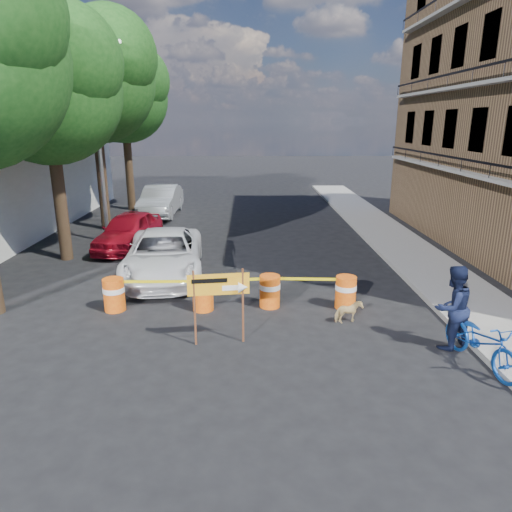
{
  "coord_description": "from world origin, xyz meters",
  "views": [
    {
      "loc": [
        -0.03,
        -9.44,
        4.93
      ],
      "look_at": [
        0.19,
        2.85,
        1.3
      ],
      "focal_mm": 32.0,
      "sensor_mm": 36.0,
      "label": 1
    }
  ],
  "objects_px": {
    "suv_white": "(164,254)",
    "sedan_silver": "(161,201)",
    "barrel_far_right": "(346,292)",
    "sedan_red": "(129,231)",
    "bicycle": "(485,318)",
    "barrel_far_left": "(114,294)",
    "detour_sign": "(226,290)",
    "pedestrian": "(452,307)",
    "barrel_mid_left": "(203,293)",
    "barrel_mid_right": "(270,290)",
    "dog": "(348,312)"
  },
  "relations": [
    {
      "from": "pedestrian",
      "to": "barrel_far_right",
      "type": "bearing_deg",
      "value": -73.41
    },
    {
      "from": "sedan_silver",
      "to": "detour_sign",
      "type": "bearing_deg",
      "value": -73.23
    },
    {
      "from": "bicycle",
      "to": "sedan_red",
      "type": "height_order",
      "value": "bicycle"
    },
    {
      "from": "dog",
      "to": "sedan_red",
      "type": "bearing_deg",
      "value": 27.77
    },
    {
      "from": "barrel_far_left",
      "to": "barrel_far_right",
      "type": "relative_size",
      "value": 1.0
    },
    {
      "from": "barrel_mid_right",
      "to": "detour_sign",
      "type": "relative_size",
      "value": 0.5
    },
    {
      "from": "barrel_far_right",
      "to": "sedan_red",
      "type": "distance_m",
      "value": 9.72
    },
    {
      "from": "barrel_far_right",
      "to": "sedan_red",
      "type": "relative_size",
      "value": 0.21
    },
    {
      "from": "barrel_far_right",
      "to": "pedestrian",
      "type": "relative_size",
      "value": 0.46
    },
    {
      "from": "pedestrian",
      "to": "sedan_red",
      "type": "relative_size",
      "value": 0.45
    },
    {
      "from": "detour_sign",
      "to": "dog",
      "type": "height_order",
      "value": "detour_sign"
    },
    {
      "from": "barrel_mid_right",
      "to": "pedestrian",
      "type": "distance_m",
      "value": 4.66
    },
    {
      "from": "bicycle",
      "to": "sedan_red",
      "type": "xyz_separation_m",
      "value": [
        -9.6,
        9.41,
        -0.34
      ]
    },
    {
      "from": "barrel_mid_left",
      "to": "sedan_silver",
      "type": "relative_size",
      "value": 0.18
    },
    {
      "from": "detour_sign",
      "to": "suv_white",
      "type": "height_order",
      "value": "detour_sign"
    },
    {
      "from": "barrel_mid_right",
      "to": "dog",
      "type": "bearing_deg",
      "value": -29.49
    },
    {
      "from": "barrel_mid_right",
      "to": "barrel_far_left",
      "type": "bearing_deg",
      "value": -177.43
    },
    {
      "from": "pedestrian",
      "to": "barrel_far_left",
      "type": "bearing_deg",
      "value": -37.62
    },
    {
      "from": "sedan_red",
      "to": "detour_sign",
      "type": "bearing_deg",
      "value": -55.29
    },
    {
      "from": "barrel_mid_left",
      "to": "barrel_far_left",
      "type": "bearing_deg",
      "value": 179.84
    },
    {
      "from": "barrel_mid_left",
      "to": "suv_white",
      "type": "distance_m",
      "value": 3.29
    },
    {
      "from": "detour_sign",
      "to": "sedan_red",
      "type": "height_order",
      "value": "detour_sign"
    },
    {
      "from": "sedan_silver",
      "to": "barrel_mid_left",
      "type": "bearing_deg",
      "value": -74.0
    },
    {
      "from": "barrel_mid_left",
      "to": "detour_sign",
      "type": "relative_size",
      "value": 0.5
    },
    {
      "from": "barrel_mid_left",
      "to": "suv_white",
      "type": "xyz_separation_m",
      "value": [
        -1.54,
        2.89,
        0.26
      ]
    },
    {
      "from": "bicycle",
      "to": "barrel_mid_left",
      "type": "bearing_deg",
      "value": 139.03
    },
    {
      "from": "barrel_mid_left",
      "to": "pedestrian",
      "type": "distance_m",
      "value": 6.2
    },
    {
      "from": "detour_sign",
      "to": "barrel_far_left",
      "type": "bearing_deg",
      "value": 141.42
    },
    {
      "from": "suv_white",
      "to": "sedan_silver",
      "type": "height_order",
      "value": "sedan_silver"
    },
    {
      "from": "pedestrian",
      "to": "dog",
      "type": "height_order",
      "value": "pedestrian"
    },
    {
      "from": "barrel_mid_right",
      "to": "suv_white",
      "type": "distance_m",
      "value": 4.32
    },
    {
      "from": "sedan_red",
      "to": "suv_white",
      "type": "bearing_deg",
      "value": -52.45
    },
    {
      "from": "bicycle",
      "to": "barrel_mid_right",
      "type": "bearing_deg",
      "value": 128.29
    },
    {
      "from": "barrel_far_right",
      "to": "sedan_silver",
      "type": "distance_m",
      "value": 15.01
    },
    {
      "from": "pedestrian",
      "to": "bicycle",
      "type": "height_order",
      "value": "bicycle"
    },
    {
      "from": "barrel_far_right",
      "to": "detour_sign",
      "type": "bearing_deg",
      "value": -147.35
    },
    {
      "from": "sedan_red",
      "to": "barrel_mid_left",
      "type": "bearing_deg",
      "value": -53.39
    },
    {
      "from": "barrel_far_right",
      "to": "sedan_silver",
      "type": "relative_size",
      "value": 0.18
    },
    {
      "from": "barrel_mid_right",
      "to": "detour_sign",
      "type": "bearing_deg",
      "value": -116.84
    },
    {
      "from": "barrel_mid_left",
      "to": "detour_sign",
      "type": "distance_m",
      "value": 2.24
    },
    {
      "from": "barrel_mid_left",
      "to": "barrel_mid_right",
      "type": "relative_size",
      "value": 1.0
    },
    {
      "from": "suv_white",
      "to": "barrel_far_right",
      "type": "bearing_deg",
      "value": -33.08
    },
    {
      "from": "detour_sign",
      "to": "pedestrian",
      "type": "xyz_separation_m",
      "value": [
        5.02,
        -0.3,
        -0.33
      ]
    },
    {
      "from": "detour_sign",
      "to": "barrel_far_right",
      "type": "bearing_deg",
      "value": 26.02
    },
    {
      "from": "barrel_far_right",
      "to": "sedan_silver",
      "type": "bearing_deg",
      "value": 119.5
    },
    {
      "from": "sedan_silver",
      "to": "bicycle",
      "type": "bearing_deg",
      "value": -58.41
    },
    {
      "from": "dog",
      "to": "sedan_silver",
      "type": "distance_m",
      "value": 15.82
    },
    {
      "from": "detour_sign",
      "to": "bicycle",
      "type": "bearing_deg",
      "value": -18.7
    },
    {
      "from": "detour_sign",
      "to": "suv_white",
      "type": "xyz_separation_m",
      "value": [
        -2.28,
        4.83,
        -0.57
      ]
    },
    {
      "from": "barrel_mid_left",
      "to": "pedestrian",
      "type": "xyz_separation_m",
      "value": [
        5.76,
        -2.25,
        0.5
      ]
    }
  ]
}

